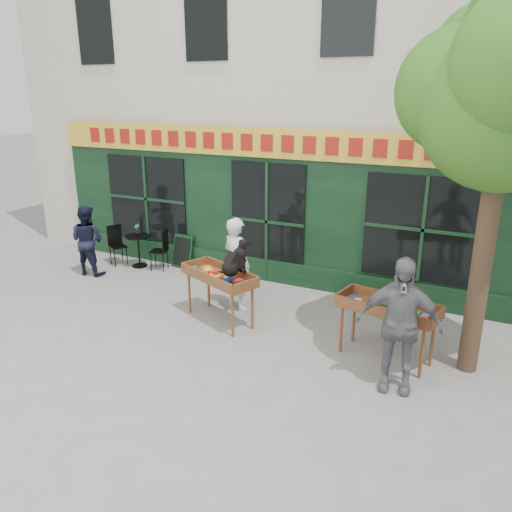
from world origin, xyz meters
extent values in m
plane|color=slate|center=(0.00, 0.00, 0.00)|extent=(80.00, 80.00, 0.00)
cube|color=beige|center=(0.00, 6.00, 5.00)|extent=(14.00, 7.00, 10.00)
cube|color=black|center=(0.00, 2.42, 1.60)|extent=(11.00, 0.16, 3.20)
cube|color=gold|center=(0.00, 2.30, 3.00)|extent=(11.00, 0.06, 0.60)
cube|color=maroon|center=(0.00, 2.26, 3.00)|extent=(9.60, 0.03, 0.34)
cube|color=black|center=(0.00, 2.32, 0.25)|extent=(11.00, 0.10, 0.50)
cube|color=black|center=(0.00, 2.32, 1.35)|extent=(1.70, 0.05, 2.50)
cube|color=black|center=(-3.20, 2.32, 1.55)|extent=(2.20, 0.05, 2.00)
cube|color=black|center=(3.20, 2.32, 1.55)|extent=(2.20, 0.05, 2.00)
cylinder|color=#382619|center=(4.30, 0.30, 1.80)|extent=(0.28, 0.28, 3.60)
sphere|color=#2F6216|center=(4.30, 0.30, 3.80)|extent=(2.20, 2.20, 2.20)
sphere|color=#2F6216|center=(3.70, 0.50, 4.00)|extent=(1.70, 1.70, 1.70)
sphere|color=#2F6216|center=(4.00, 0.90, 4.40)|extent=(1.60, 1.60, 1.60)
cylinder|color=brown|center=(-0.57, 0.12, 0.40)|extent=(0.05, 0.05, 0.80)
cylinder|color=brown|center=(0.63, -0.37, 0.40)|extent=(0.05, 0.05, 0.80)
cylinder|color=brown|center=(-0.40, 0.53, 0.40)|extent=(0.05, 0.05, 0.80)
cylinder|color=brown|center=(0.80, 0.03, 0.40)|extent=(0.05, 0.05, 0.80)
cube|color=brown|center=(0.11, 0.08, 0.82)|extent=(1.61, 1.11, 0.05)
cube|color=brown|center=(0.00, -0.19, 0.90)|extent=(1.40, 0.61, 0.18)
cube|color=brown|center=(0.22, 0.35, 0.90)|extent=(1.40, 0.61, 0.18)
cube|color=brown|center=(0.11, 0.08, 0.88)|extent=(1.35, 0.87, 0.06)
imported|color=silver|center=(0.11, 0.73, 0.90)|extent=(0.77, 0.65, 1.80)
cylinder|color=brown|center=(2.43, -0.05, 0.40)|extent=(0.05, 0.05, 0.80)
cylinder|color=brown|center=(3.70, -0.30, 0.40)|extent=(0.05, 0.05, 0.80)
cylinder|color=brown|center=(2.51, 0.38, 0.40)|extent=(0.05, 0.05, 0.80)
cylinder|color=brown|center=(3.79, 0.14, 0.40)|extent=(0.05, 0.05, 0.80)
cube|color=brown|center=(3.11, 0.04, 0.82)|extent=(1.58, 0.85, 0.05)
cube|color=brown|center=(3.05, -0.24, 0.90)|extent=(1.48, 0.32, 0.18)
cube|color=brown|center=(3.16, 0.33, 0.90)|extent=(1.48, 0.32, 0.18)
cube|color=brown|center=(3.11, 0.04, 0.88)|extent=(1.35, 0.64, 0.06)
imported|color=#5E5E63|center=(3.41, -0.71, 0.98)|extent=(1.20, 0.65, 1.95)
cylinder|color=black|center=(-3.13, 1.80, 0.02)|extent=(0.36, 0.36, 0.03)
cylinder|color=black|center=(-3.13, 1.80, 0.38)|extent=(0.04, 0.04, 0.72)
cylinder|color=black|center=(-3.13, 1.80, 0.75)|extent=(0.60, 0.60, 0.03)
cube|color=black|center=(-3.68, 1.70, 0.45)|extent=(0.49, 0.49, 0.03)
cube|color=black|center=(-3.83, 1.78, 0.70)|extent=(0.20, 0.33, 0.50)
cylinder|color=black|center=(-3.62, 1.50, 0.22)|extent=(0.02, 0.02, 0.44)
cylinder|color=black|center=(-3.48, 1.76, 0.22)|extent=(0.02, 0.02, 0.44)
cylinder|color=black|center=(-3.88, 1.64, 0.22)|extent=(0.02, 0.02, 0.44)
cylinder|color=black|center=(-3.74, 1.90, 0.22)|extent=(0.02, 0.02, 0.44)
cube|color=black|center=(-2.58, 1.85, 0.45)|extent=(0.45, 0.45, 0.03)
cube|color=black|center=(-2.42, 1.90, 0.70)|extent=(0.13, 0.35, 0.50)
cylinder|color=black|center=(-2.77, 1.95, 0.22)|extent=(0.02, 0.02, 0.44)
cylinder|color=black|center=(-2.68, 1.66, 0.22)|extent=(0.02, 0.02, 0.44)
cylinder|color=black|center=(-2.48, 2.04, 0.22)|extent=(0.02, 0.02, 0.44)
cylinder|color=black|center=(-2.39, 1.75, 0.22)|extent=(0.02, 0.02, 0.44)
imported|color=gray|center=(-3.13, 1.80, 0.91)|extent=(0.17, 0.14, 0.29)
imported|color=black|center=(-3.83, 0.90, 0.80)|extent=(0.84, 0.69, 1.60)
cube|color=black|center=(-2.17, 2.20, 0.40)|extent=(0.58, 0.25, 0.79)
cube|color=black|center=(-2.17, 2.18, 0.40)|extent=(0.48, 0.22, 0.65)
camera|label=1|loc=(4.41, -7.07, 3.97)|focal=35.00mm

